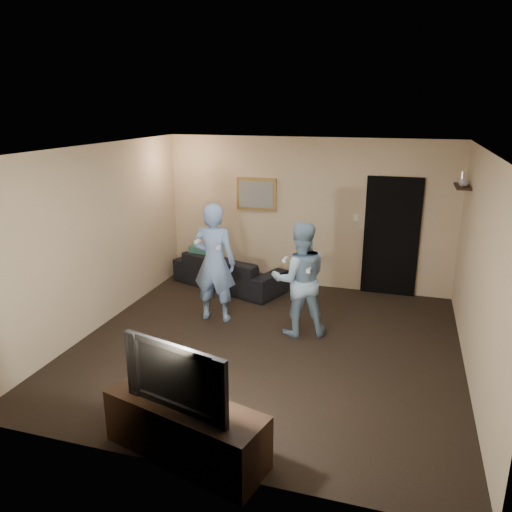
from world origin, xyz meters
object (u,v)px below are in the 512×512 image
(tv_console, at_px, (186,430))
(wii_player_right, at_px, (300,279))
(wii_player_left, at_px, (214,263))
(television, at_px, (183,372))
(sofa, at_px, (229,271))

(tv_console, xyz_separation_m, wii_player_right, (0.45, 2.80, 0.56))
(wii_player_right, bearing_deg, wii_player_left, 173.96)
(tv_console, bearing_deg, television, 0.00)
(sofa, xyz_separation_m, wii_player_left, (0.27, -1.37, 0.59))
(tv_console, relative_size, wii_player_left, 0.88)
(wii_player_right, bearing_deg, sofa, 136.32)
(sofa, xyz_separation_m, tv_console, (1.13, -4.31, -0.05))
(wii_player_left, bearing_deg, television, -73.69)
(television, bearing_deg, sofa, 119.49)
(tv_console, xyz_separation_m, wii_player_left, (-0.86, 2.94, 0.64))
(television, xyz_separation_m, wii_player_left, (-0.86, 2.94, 0.04))
(sofa, relative_size, wii_player_left, 1.14)
(sofa, height_order, wii_player_left, wii_player_left)
(wii_player_left, distance_m, wii_player_right, 1.32)
(tv_console, bearing_deg, sofa, 119.49)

